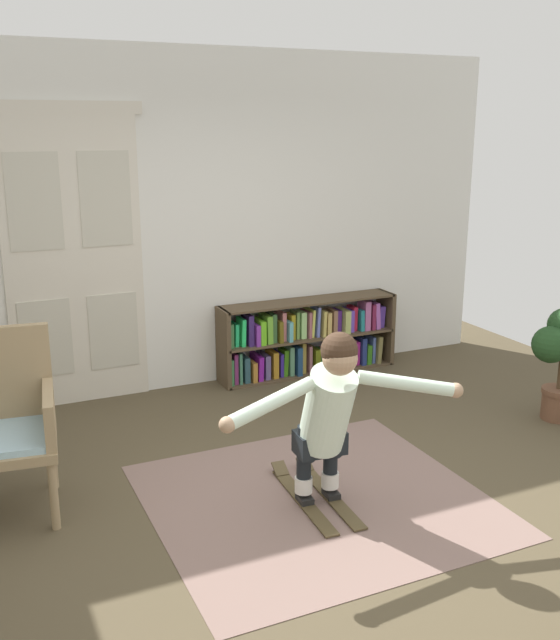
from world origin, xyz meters
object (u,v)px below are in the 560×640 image
Objects in this scene: potted_plant at (559,354)px; skis_pair at (315,495)px; bookshelf at (307,340)px; person_skier at (329,408)px; wicker_chair at (2,419)px.

skis_pair is (-2.30, -0.33, -0.52)m from potted_plant.
skis_pair is at bearing -115.51° from bookshelf.
person_skier is at bearing -113.95° from bookshelf.
wicker_chair is 1.95m from skis_pair.
bookshelf is 1.91× the size of skis_pair.
wicker_chair is at bearing 158.88° from skis_pair.
skis_pair is (1.75, -0.67, -0.56)m from wicker_chair.
bookshelf is at bearing 64.49° from skis_pair.
potted_plant is (4.05, -0.34, -0.04)m from wicker_chair.
bookshelf is 2.23m from potted_plant.
person_skier reaches higher than potted_plant.
person_skier reaches higher than skis_pair.
skis_pair is 0.68m from person_skier.
potted_plant is at bearing -54.95° from bookshelf.
bookshelf is 3.15m from wicker_chair.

